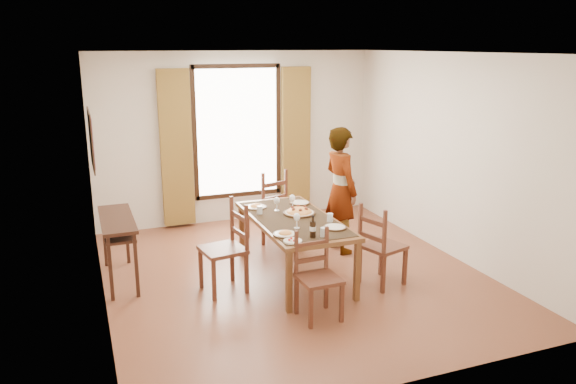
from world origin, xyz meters
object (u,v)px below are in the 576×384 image
object	(u,v)px
console_table	(117,227)
pasta_platter	(299,210)
man	(341,190)
dining_table	(294,223)

from	to	relation	value
console_table	pasta_platter	bearing A→B (deg)	-13.35
console_table	man	world-z (taller)	man
pasta_platter	man	bearing A→B (deg)	31.26
man	pasta_platter	distance (m)	0.95
console_table	dining_table	world-z (taller)	console_table
console_table	man	xyz separation A→B (m)	(2.95, -0.02, 0.18)
dining_table	pasta_platter	world-z (taller)	pasta_platter
console_table	dining_table	size ratio (longest dim) A/B	0.63
man	pasta_platter	world-z (taller)	man
console_table	pasta_platter	xyz separation A→B (m)	(2.14, -0.51, 0.12)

